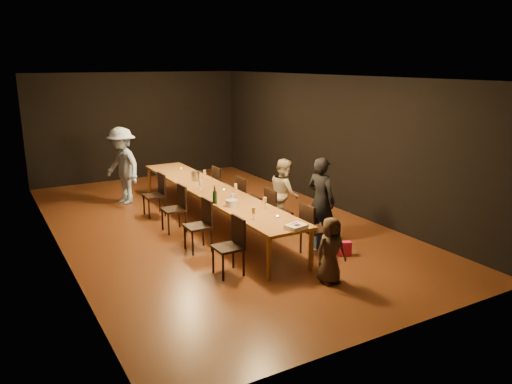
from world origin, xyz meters
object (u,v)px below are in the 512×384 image
chair_left_2 (174,209)px  child (331,250)px  table (212,192)px  birthday_cake (296,227)px  chair_left_1 (198,226)px  woman_tan (284,193)px  plate_stack (232,203)px  chair_left_0 (228,247)px  chair_right_0 (316,229)px  ice_bucket (195,176)px  chair_left_3 (154,195)px  chair_right_2 (249,197)px  champagne_bottle (215,194)px  man_blue (122,166)px  chair_right_3 (224,186)px  chair_right_1 (279,212)px  woman_birthday (321,200)px

chair_left_2 → child: 3.64m
table → birthday_cake: birthday_cake is taller
birthday_cake → chair_left_1: bearing=107.6°
table → woman_tan: woman_tan is taller
plate_stack → child: bearing=-74.5°
woman_tan → birthday_cake: size_ratio=4.04×
chair_left_0 → child: (1.22, -1.03, 0.05)m
chair_right_0 → plate_stack: (-1.07, 1.11, 0.35)m
table → ice_bucket: size_ratio=29.51×
chair_left_3 → birthday_cake: chair_left_3 is taller
birthday_cake → plate_stack: 1.64m
chair_right_2 → woman_tan: 0.95m
champagne_bottle → man_blue: bearing=102.3°
chair_right_3 → champagne_bottle: 2.53m
ice_bucket → chair_left_1: bearing=-112.3°
table → chair_right_3: (0.85, 1.20, -0.24)m
chair_left_3 → chair_right_1: bearing=-144.7°
chair_left_1 → woman_tan: woman_tan is taller
child → ice_bucket: size_ratio=5.10×
chair_right_2 → woman_birthday: 2.00m
table → birthday_cake: (0.09, -2.90, 0.08)m
birthday_cake → table: bearing=80.4°
woman_birthday → woman_tan: size_ratio=1.13×
woman_tan → chair_left_3: bearing=64.9°
chair_right_1 → chair_left_3: (-1.70, 2.40, 0.00)m
chair_left_2 → man_blue: 2.59m
chair_right_2 → plate_stack: bearing=-39.6°
chair_left_0 → champagne_bottle: 1.58m
table → chair_right_3: chair_right_3 is taller
chair_right_0 → birthday_cake: (-0.76, -0.50, 0.32)m
woman_birthday → birthday_cake: (-1.23, -0.99, -0.02)m
chair_left_0 → woman_tan: size_ratio=0.66×
man_blue → champagne_bottle: 3.57m
child → chair_left_2: bearing=113.3°
chair_left_0 → birthday_cake: size_ratio=2.65×
child → woman_tan: bearing=75.8°
woman_birthday → child: woman_birthday is taller
chair_right_2 → chair_left_2: size_ratio=1.00×
ice_bucket → woman_tan: bearing=-56.4°
chair_right_0 → woman_tan: 1.61m
chair_left_3 → woman_tan: size_ratio=0.66×
woman_tan → champagne_bottle: bearing=113.7°
chair_left_0 → chair_left_1: 1.20m
table → chair_right_2: (0.85, 0.00, -0.24)m
champagne_bottle → ice_bucket: 1.93m
chair_right_2 → child: (-0.48, -3.43, 0.05)m
ice_bucket → champagne_bottle: bearing=-102.3°
table → chair_left_0: 2.56m
chair_right_3 → plate_stack: bearing=-23.2°
woman_birthday → birthday_cake: bearing=112.9°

